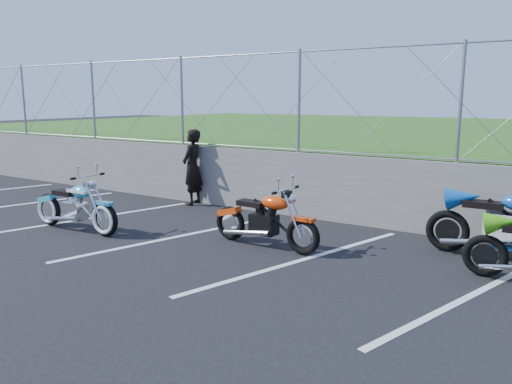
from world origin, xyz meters
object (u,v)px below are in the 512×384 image
Objects in this scene: sportbike_blue at (506,227)px; person_standing at (192,167)px; naked_orange at (266,222)px; cruiser_turquoise at (76,208)px.

person_standing is (-6.42, 0.60, 0.35)m from sportbike_blue.
naked_orange is 3.58m from sportbike_blue.
person_standing is (-3.10, 1.94, 0.42)m from naked_orange.
cruiser_turquoise is at bearing -162.33° from sportbike_blue.
person_standing reaches higher than sportbike_blue.
person_standing reaches higher than naked_orange.
sportbike_blue is at bearing 71.62° from person_standing.
person_standing is at bearing 82.84° from cruiser_turquoise.
naked_orange is 3.68m from person_standing.
sportbike_blue is (3.32, 1.34, 0.07)m from naked_orange.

